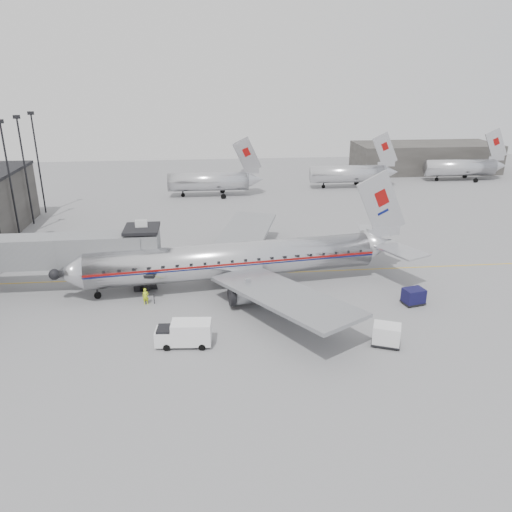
{
  "coord_description": "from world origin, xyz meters",
  "views": [
    {
      "loc": [
        -2.52,
        -44.26,
        21.2
      ],
      "look_at": [
        2.36,
        3.06,
        3.2
      ],
      "focal_mm": 35.0,
      "sensor_mm": 36.0,
      "label": 1
    }
  ],
  "objects_px": {
    "baggage_cart_white": "(387,334)",
    "ramp_worker": "(146,296)",
    "baggage_cart_navy": "(414,296)",
    "service_van": "(184,333)",
    "airliner": "(240,259)"
  },
  "relations": [
    {
      "from": "ramp_worker",
      "to": "baggage_cart_navy",
      "type": "bearing_deg",
      "value": -15.65
    },
    {
      "from": "airliner",
      "to": "baggage_cart_white",
      "type": "height_order",
      "value": "airliner"
    },
    {
      "from": "airliner",
      "to": "baggage_cart_navy",
      "type": "bearing_deg",
      "value": -27.68
    },
    {
      "from": "baggage_cart_white",
      "to": "airliner",
      "type": "bearing_deg",
      "value": 152.43
    },
    {
      "from": "baggage_cart_white",
      "to": "ramp_worker",
      "type": "relative_size",
      "value": 1.69
    },
    {
      "from": "service_van",
      "to": "baggage_cart_navy",
      "type": "relative_size",
      "value": 2.03
    },
    {
      "from": "baggage_cart_navy",
      "to": "ramp_worker",
      "type": "bearing_deg",
      "value": 161.48
    },
    {
      "from": "ramp_worker",
      "to": "service_van",
      "type": "bearing_deg",
      "value": -73.75
    },
    {
      "from": "airliner",
      "to": "ramp_worker",
      "type": "xyz_separation_m",
      "value": [
        -9.29,
        -3.51,
        -2.07
      ]
    },
    {
      "from": "airliner",
      "to": "service_van",
      "type": "xyz_separation_m",
      "value": [
        -5.38,
        -11.49,
        -1.77
      ]
    },
    {
      "from": "service_van",
      "to": "baggage_cart_white",
      "type": "distance_m",
      "value": 16.4
    },
    {
      "from": "baggage_cart_navy",
      "to": "service_van",
      "type": "bearing_deg",
      "value": -178.6
    },
    {
      "from": "baggage_cart_white",
      "to": "ramp_worker",
      "type": "height_order",
      "value": "baggage_cart_white"
    },
    {
      "from": "airliner",
      "to": "service_van",
      "type": "height_order",
      "value": "airliner"
    },
    {
      "from": "baggage_cart_navy",
      "to": "baggage_cart_white",
      "type": "relative_size",
      "value": 0.83
    }
  ]
}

